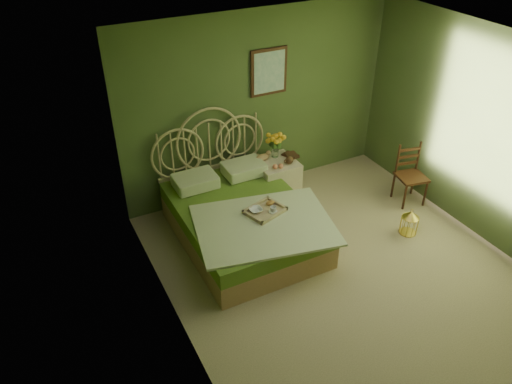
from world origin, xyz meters
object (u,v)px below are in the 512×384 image
bed (242,217)px  chair (409,170)px  nightstand (276,176)px  birdcage (409,223)px

bed → chair: bearing=-6.3°
nightstand → chair: nightstand is taller
nightstand → chair: size_ratio=1.21×
chair → bed: bearing=-175.2°
bed → birdcage: (1.99, -0.93, -0.15)m
bed → birdcage: bed is taller
nightstand → birdcage: size_ratio=3.08×
nightstand → birdcage: (1.15, -1.53, -0.20)m
bed → chair: 2.51m
bed → chair: (2.49, -0.27, 0.16)m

